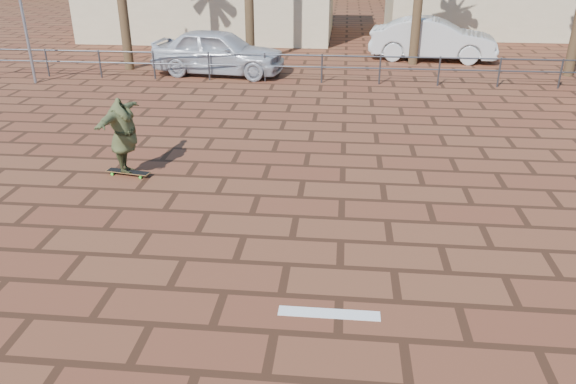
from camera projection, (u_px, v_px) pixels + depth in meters
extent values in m
plane|color=brown|center=(287.00, 264.00, 8.85)|extent=(120.00, 120.00, 0.00)
cube|color=white|center=(329.00, 313.00, 7.70)|extent=(1.40, 0.22, 0.01)
cylinder|color=#47494F|center=(47.00, 63.00, 20.40)|extent=(0.06, 0.06, 1.00)
cylinder|color=#47494F|center=(100.00, 64.00, 20.21)|extent=(0.06, 0.06, 1.00)
cylinder|color=#47494F|center=(154.00, 65.00, 20.03)|extent=(0.06, 0.06, 1.00)
cylinder|color=#47494F|center=(209.00, 66.00, 19.85)|extent=(0.06, 0.06, 1.00)
cylinder|color=#47494F|center=(265.00, 67.00, 19.67)|extent=(0.06, 0.06, 1.00)
cylinder|color=#47494F|center=(322.00, 69.00, 19.49)|extent=(0.06, 0.06, 1.00)
cylinder|color=#47494F|center=(380.00, 70.00, 19.31)|extent=(0.06, 0.06, 1.00)
cylinder|color=#47494F|center=(439.00, 71.00, 19.13)|extent=(0.06, 0.06, 1.00)
cylinder|color=#47494F|center=(499.00, 72.00, 18.95)|extent=(0.06, 0.06, 1.00)
cylinder|color=#47494F|center=(561.00, 74.00, 18.77)|extent=(0.06, 0.06, 1.00)
cylinder|color=#47494F|center=(322.00, 56.00, 19.31)|extent=(24.00, 0.05, 0.05)
cylinder|color=#47494F|center=(322.00, 67.00, 19.47)|extent=(24.00, 0.05, 0.05)
cube|color=olive|center=(128.00, 172.00, 12.09)|extent=(1.01, 0.38, 0.02)
cube|color=black|center=(128.00, 171.00, 12.09)|extent=(0.97, 0.36, 0.00)
cube|color=silver|center=(114.00, 171.00, 12.19)|extent=(0.08, 0.17, 0.03)
cube|color=silver|center=(142.00, 175.00, 12.02)|extent=(0.08, 0.17, 0.03)
cylinder|color=#43D32C|center=(112.00, 174.00, 12.11)|extent=(0.07, 0.04, 0.06)
cylinder|color=#43D32C|center=(117.00, 171.00, 12.28)|extent=(0.07, 0.04, 0.06)
cylinder|color=#43D32C|center=(140.00, 177.00, 11.94)|extent=(0.07, 0.04, 0.06)
cylinder|color=#43D32C|center=(145.00, 174.00, 12.12)|extent=(0.07, 0.04, 0.06)
imported|color=#434827|center=(124.00, 136.00, 11.75)|extent=(0.61, 2.01, 1.62)
imported|color=silver|center=(219.00, 52.00, 20.61)|extent=(5.03, 2.48, 1.65)
imported|color=silver|center=(433.00, 39.00, 23.03)|extent=(5.27, 2.43, 1.68)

